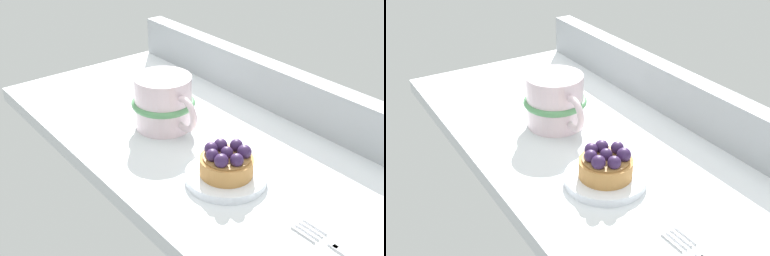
% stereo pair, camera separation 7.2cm
% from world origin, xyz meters
% --- Properties ---
extents(ground_plane, '(0.88, 0.37, 0.03)m').
position_xyz_m(ground_plane, '(0.00, 0.00, -0.01)').
color(ground_plane, silver).
extents(window_rail_back, '(0.86, 0.04, 0.08)m').
position_xyz_m(window_rail_back, '(0.00, 0.17, 0.04)').
color(window_rail_back, '#9EA3A8').
rests_on(window_rail_back, ground_plane).
extents(dessert_plate, '(0.11, 0.11, 0.01)m').
position_xyz_m(dessert_plate, '(0.06, -0.05, 0.01)').
color(dessert_plate, silver).
rests_on(dessert_plate, ground_plane).
extents(raspberry_tart, '(0.07, 0.07, 0.04)m').
position_xyz_m(raspberry_tart, '(0.06, -0.05, 0.03)').
color(raspberry_tart, '#B77F42').
rests_on(raspberry_tart, dessert_plate).
extents(coffee_mug, '(0.14, 0.10, 0.09)m').
position_xyz_m(coffee_mug, '(-0.12, -0.03, 0.04)').
color(coffee_mug, silver).
rests_on(coffee_mug, ground_plane).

